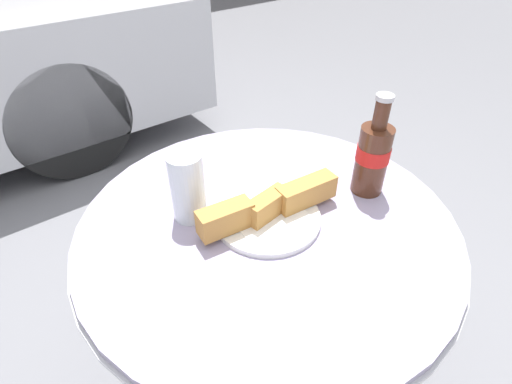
{
  "coord_description": "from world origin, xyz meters",
  "views": [
    {
      "loc": [
        -0.4,
        -0.49,
        1.28
      ],
      "look_at": [
        0.0,
        0.04,
        0.76
      ],
      "focal_mm": 28.0,
      "sensor_mm": 36.0,
      "label": 1
    }
  ],
  "objects": [
    {
      "name": "bistro_table",
      "position": [
        0.0,
        0.0,
        0.59
      ],
      "size": [
        0.81,
        0.81,
        0.71
      ],
      "color": "#B7B7BC",
      "rests_on": "ground_plane"
    },
    {
      "name": "drinking_glass",
      "position": [
        -0.12,
        0.11,
        0.78
      ],
      "size": [
        0.07,
        0.07,
        0.15
      ],
      "color": "#C68923",
      "rests_on": "bistro_table"
    },
    {
      "name": "lunch_plate_near",
      "position": [
        0.0,
        0.0,
        0.74
      ],
      "size": [
        0.31,
        0.22,
        0.07
      ],
      "color": "white",
      "rests_on": "bistro_table"
    },
    {
      "name": "cola_bottle_left",
      "position": [
        0.25,
        -0.05,
        0.8
      ],
      "size": [
        0.07,
        0.07,
        0.23
      ],
      "color": "#4C2819",
      "rests_on": "bistro_table"
    }
  ]
}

